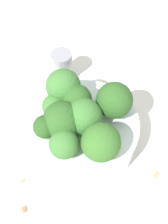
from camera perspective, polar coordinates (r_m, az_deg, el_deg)
ground_plane at (r=0.53m, az=0.00°, el=-5.11°), size 3.00×3.00×0.00m
bowl at (r=0.50m, az=0.00°, el=-3.67°), size 0.17×0.17×0.05m
broccoli_floret_0 at (r=0.45m, az=-7.16°, el=-2.80°), size 0.03×0.03×0.05m
broccoli_floret_1 at (r=0.47m, az=-5.55°, el=1.00°), size 0.04×0.04×0.04m
broccoli_floret_2 at (r=0.46m, az=5.56°, el=2.11°), size 0.06×0.06×0.06m
broccoli_floret_3 at (r=0.45m, az=0.23°, el=-0.85°), size 0.05×0.05×0.06m
broccoli_floret_4 at (r=0.42m, az=3.11°, el=-5.60°), size 0.06×0.06×0.06m
broccoli_floret_5 at (r=0.47m, az=-1.39°, el=2.23°), size 0.05×0.05×0.05m
broccoli_floret_6 at (r=0.47m, az=-3.80°, el=4.64°), size 0.05×0.05×0.06m
broccoli_floret_7 at (r=0.45m, az=-3.93°, el=-1.62°), size 0.06×0.06×0.06m
broccoli_floret_8 at (r=0.43m, az=-3.65°, el=-5.96°), size 0.04×0.04×0.05m
pepper_shaker at (r=0.57m, az=-3.99°, el=8.28°), size 0.04×0.04×0.07m
almond_crumb_0 at (r=0.51m, az=13.04°, el=-11.07°), size 0.01×0.01×0.01m
almond_crumb_1 at (r=0.49m, az=-10.93°, el=-17.01°), size 0.01×0.01×0.01m
almond_crumb_3 at (r=0.50m, az=-11.17°, el=-12.17°), size 0.00×0.01×0.01m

